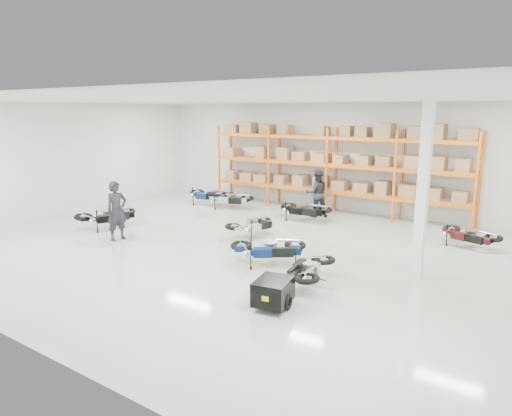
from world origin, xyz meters
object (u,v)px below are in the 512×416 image
Objects in this scene: moto_blue_centre at (269,244)px; moto_silver_left at (253,222)px; moto_back_b at (229,196)px; moto_back_d at (469,232)px; trailer at (273,291)px; moto_touring_right at (308,264)px; moto_back_c at (304,206)px; moto_black_far_left at (107,212)px; person_back at (317,193)px; person_left at (117,211)px; moto_back_a at (209,192)px.

moto_blue_centre reaches higher than moto_silver_left.
moto_back_d is (9.68, -0.42, -0.05)m from moto_back_b.
trailer is at bearing 143.51° from moto_silver_left.
moto_touring_right is 6.21m from moto_back_d.
moto_blue_centre is 1.00× the size of moto_back_c.
moto_black_far_left is at bearing 132.43° from moto_back_d.
moto_silver_left is 1.02× the size of moto_back_d.
moto_back_c is 0.95× the size of person_back.
trailer is (3.59, -4.47, -0.14)m from moto_silver_left.
moto_blue_centre is at bearing 113.92° from trailer.
moto_black_far_left reaches higher than trailer.
moto_black_far_left is 1.04× the size of moto_back_c.
moto_back_b is at bearing 83.54° from moto_back_c.
moto_silver_left is 1.08× the size of trailer.
moto_back_c reaches higher than moto_back_b.
moto_back_c is 6.96m from person_left.
person_left reaches higher than moto_silver_left.
moto_back_c is 5.95m from moto_back_d.
moto_silver_left is 4.50m from person_left.
moto_blue_centre is 1.10× the size of moto_silver_left.
trailer is (0.00, -1.60, -0.16)m from moto_touring_right.
moto_back_d is at bearing -109.56° from moto_back_b.
moto_back_d is (2.67, 5.61, -0.03)m from moto_touring_right.
moto_blue_centre is 2.86m from moto_silver_left.
moto_back_d is (11.27, 4.77, -0.08)m from moto_black_far_left.
moto_back_c is (-3.27, 5.87, 0.03)m from moto_touring_right.
moto_blue_centre is 0.95× the size of person_back.
moto_touring_right is at bearing 174.05° from moto_back_d.
moto_back_b is at bearing 9.77° from moto_blue_centre.
moto_silver_left is 5.70m from moto_back_a.
moto_back_a is at bearing 82.72° from moto_back_c.
person_back is (5.45, 5.88, 0.38)m from moto_black_far_left.
moto_back_a is 6.24m from person_left.
trailer is (1.64, -2.39, -0.19)m from moto_blue_centre.
moto_blue_centre is 7.51m from moto_back_b.
trailer is at bearing -100.31° from moto_touring_right.
person_left is 7.74m from person_back.
moto_blue_centre is at bearing -70.61° from person_left.
moto_back_a reaches higher than moto_back_d.
person_left reaches higher than moto_back_b.
moto_back_a reaches higher than moto_silver_left.
moto_blue_centre is 5.34m from moto_back_c.
person_left reaches higher than moto_touring_right.
moto_black_far_left is (-5.00, -2.03, 0.07)m from moto_silver_left.
trailer is at bearing 179.17° from moto_back_d.
moto_touring_right is 1.61m from trailer.
moto_back_c is at bearing -115.40° from moto_black_far_left.
person_left is at bearing 139.29° from moto_back_d.
moto_silver_left is at bearing -133.40° from moto_back_a.
trailer is 0.84× the size of moto_back_c.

